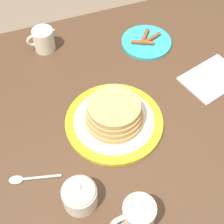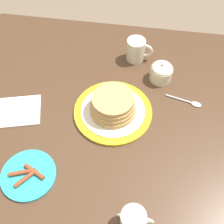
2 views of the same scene
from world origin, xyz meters
The scene contains 9 objects.
ground_plane centered at (0.00, 0.00, 0.00)m, with size 8.00×8.00×0.00m, color #7A6651.
dining_table centered at (0.00, 0.00, 0.63)m, with size 1.23×1.03×0.74m.
pancake_plate centered at (0.03, 0.00, 0.77)m, with size 0.29×0.29×0.09m.
side_plate_bacon centered at (-0.20, -0.29, 0.75)m, with size 0.18×0.18×0.02m.
coffee_mug centered at (0.08, 0.30, 0.79)m, with size 0.11×0.08×0.10m.
creamer_pitcher centered at (0.14, -0.38, 0.78)m, with size 0.11×0.07×0.09m.
sugar_bowl centered at (0.19, 0.20, 0.78)m, with size 0.09×0.09×0.09m.
napkin centered at (-0.33, -0.05, 0.74)m, with size 0.22×0.18×0.01m.
spoon centered at (0.31, 0.09, 0.75)m, with size 0.14×0.05×0.01m.
Camera 2 is at (0.12, -0.60, 1.59)m, focal length 45.00 mm.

